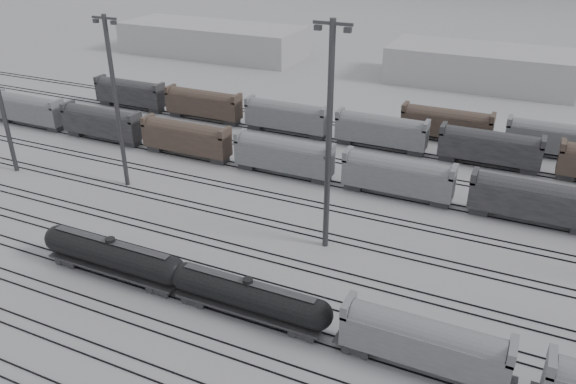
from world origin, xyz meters
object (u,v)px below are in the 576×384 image
at_px(hopper_car_a, 424,341).
at_px(light_mast_c, 329,136).
at_px(tank_car_a, 113,255).
at_px(tank_car_b, 248,296).

bearing_deg(hopper_car_a, light_mast_c, 134.05).
distance_m(tank_car_a, light_mast_c, 26.15).
xyz_separation_m(hopper_car_a, light_mast_c, (-14.66, 15.15, 10.58)).
bearing_deg(hopper_car_a, tank_car_a, 180.00).
relative_size(tank_car_a, tank_car_b, 1.06).
relative_size(hopper_car_a, light_mast_c, 0.55).
bearing_deg(tank_car_a, tank_car_b, 0.00).
bearing_deg(light_mast_c, tank_car_b, -97.23).
relative_size(tank_car_a, light_mast_c, 0.70).
bearing_deg(tank_car_b, tank_car_a, 180.00).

